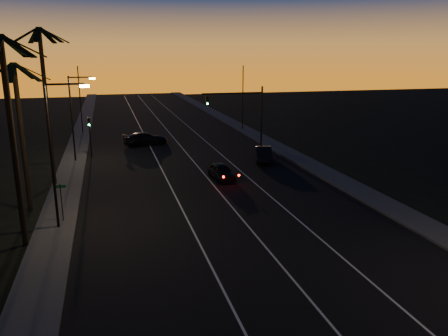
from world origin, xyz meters
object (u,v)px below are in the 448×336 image
object	(u,v)px
right_car	(264,154)
signal_mast	(242,107)
lead_car	(221,172)
cross_car	(145,139)

from	to	relation	value
right_car	signal_mast	bearing A→B (deg)	91.47
signal_mast	right_car	bearing A→B (deg)	-88.53
lead_car	right_car	size ratio (longest dim) A/B	0.96
lead_car	right_car	bearing A→B (deg)	41.37
signal_mast	cross_car	xyz separation A→B (m)	(-10.56, 4.62, -4.01)
lead_car	cross_car	distance (m)	17.22
right_car	lead_car	bearing A→B (deg)	-138.63
cross_car	signal_mast	bearing A→B (deg)	-23.62
signal_mast	cross_car	bearing A→B (deg)	156.38
signal_mast	cross_car	size ratio (longest dim) A/B	1.26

